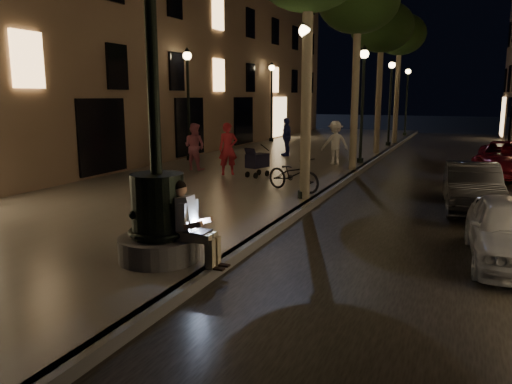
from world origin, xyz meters
The scene contains 25 objects.
ground centered at (0.00, 15.00, 0.00)m, with size 120.00×120.00×0.00m, color black.
cobble_lane centered at (3.00, 15.00, 0.01)m, with size 6.00×45.00×0.02m, color black.
promenade centered at (-4.00, 15.00, 0.10)m, with size 8.00×45.00×0.20m, color #656059.
curb_strip centered at (0.00, 15.00, 0.10)m, with size 0.25×45.00×0.20m, color #59595B.
building_left centered at (-12.00, 18.00, 7.50)m, with size 8.00×36.00×15.00m, color brown.
fountain_lamppost centered at (-1.00, 2.00, 1.21)m, with size 1.40×1.40×5.21m.
seated_man_laptop centered at (-0.39, 2.00, 0.94)m, with size 1.05×0.36×1.42m.
tree_second centered at (-0.20, 14.00, 6.33)m, with size 3.00×3.00×7.40m.
tree_third centered at (-0.30, 20.00, 6.14)m, with size 3.00×3.00×7.20m.
tree_far centered at (-0.22, 26.00, 6.43)m, with size 3.00×3.00×7.50m.
lamp_curb_a centered at (-0.30, 8.00, 3.24)m, with size 0.36×0.36×4.81m.
lamp_curb_b centered at (-0.30, 16.00, 3.24)m, with size 0.36×0.36×4.81m.
lamp_curb_c centered at (-0.30, 24.00, 3.24)m, with size 0.36×0.36×4.81m.
lamp_curb_d centered at (-0.30, 32.00, 3.24)m, with size 0.36×0.36×4.81m.
lamp_left_b centered at (-7.40, 14.00, 3.24)m, with size 0.36×0.36×4.81m.
lamp_left_c centered at (-7.40, 24.00, 3.24)m, with size 0.36×0.36×4.81m.
stroller centered at (-2.87, 10.86, 0.77)m, with size 0.68×1.12×1.14m.
car_front centered at (4.64, 4.78, 0.61)m, with size 1.44×3.58×1.22m, color #B1B4B9.
car_second centered at (4.00, 9.13, 0.62)m, with size 1.31×3.74×1.23m, color black.
car_third centered at (5.20, 15.82, 0.65)m, with size 2.16×4.68×1.30m, color maroon.
pedestrian_red centered at (-4.03, 10.95, 1.13)m, with size 0.68×0.44×1.85m, color #B0232F.
pedestrian_pink centered at (-5.70, 11.49, 1.09)m, with size 0.86×0.67×1.78m, color #CB6B82.
pedestrian_white centered at (-1.20, 15.19, 1.09)m, with size 1.15×0.66×1.78m, color white.
pedestrian_blue centered at (-4.03, 17.18, 1.09)m, with size 1.05×0.44×1.79m, color #283094.
bicycle centered at (-0.88, 8.90, 0.70)m, with size 0.66×1.90×1.00m, color black.
Camera 1 is at (3.76, -4.99, 2.99)m, focal length 35.00 mm.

